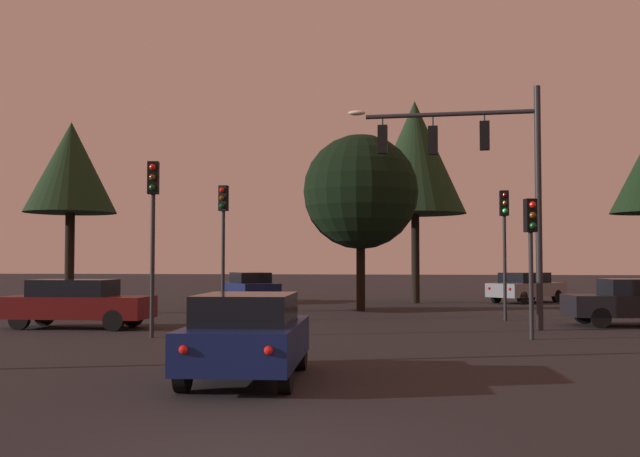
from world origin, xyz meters
TOP-DOWN VIEW (x-y plane):
  - ground_plane at (0.00, 24.50)m, footprint 168.00×168.00m
  - traffic_signal_mast_arm at (3.65, 15.52)m, footprint 5.97×0.60m
  - traffic_light_corner_left at (-5.49, 11.77)m, footprint 0.34×0.37m
  - traffic_light_corner_right at (4.77, 12.58)m, footprint 0.36×0.38m
  - traffic_light_median at (-5.04, 17.58)m, footprint 0.33×0.37m
  - traffic_light_far_side at (4.82, 19.04)m, footprint 0.32×0.36m
  - car_nearside_lane at (-1.24, 4.96)m, footprint 2.08×4.10m
  - car_crossing_left at (8.86, 17.33)m, footprint 4.71×2.26m
  - car_crossing_right at (-8.82, 14.18)m, footprint 4.64×1.73m
  - car_far_lane at (7.18, 30.61)m, footprint 4.29×4.41m
  - car_parked_lot at (-6.65, 29.11)m, footprint 3.67×4.60m
  - tree_behind_sign at (1.65, 29.69)m, footprint 5.10×5.10m
  - tree_center_horizon at (-11.96, 20.08)m, footprint 3.61×3.61m
  - tree_right_cluster at (-0.62, 23.30)m, footprint 4.85×4.85m

SIDE VIEW (x-z plane):
  - ground_plane at x=0.00m, z-range 0.00..0.00m
  - car_nearside_lane at x=-1.24m, z-range 0.03..1.55m
  - car_far_lane at x=7.18m, z-range 0.04..1.56m
  - car_parked_lot at x=-6.65m, z-range 0.04..1.56m
  - car_crossing_right at x=-8.82m, z-range 0.04..1.56m
  - car_crossing_left at x=8.86m, z-range 0.04..1.56m
  - traffic_light_corner_right at x=4.77m, z-range 0.81..4.58m
  - traffic_light_far_side at x=4.82m, z-range 0.95..5.55m
  - traffic_light_median at x=-5.04m, z-range 0.97..5.73m
  - traffic_light_corner_left at x=-5.49m, z-range 0.98..5.83m
  - tree_right_cluster at x=-0.62m, z-range 1.28..8.73m
  - traffic_signal_mast_arm at x=3.65m, z-range 1.38..8.87m
  - tree_center_horizon at x=-11.96m, z-range 1.96..9.62m
  - tree_behind_sign at x=1.65m, z-range 2.21..12.41m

